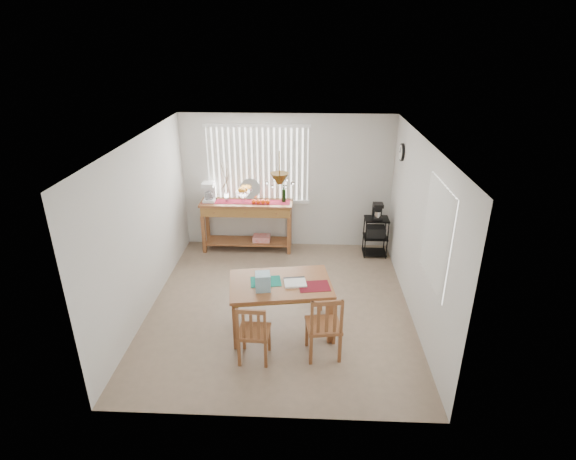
{
  "coord_description": "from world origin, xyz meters",
  "views": [
    {
      "loc": [
        0.4,
        -5.97,
        3.92
      ],
      "look_at": [
        0.1,
        0.55,
        1.05
      ],
      "focal_mm": 28.0,
      "sensor_mm": 36.0,
      "label": 1
    }
  ],
  "objects_px": {
    "chair_right": "(324,326)",
    "sideboard": "(247,214)",
    "chair_left": "(254,333)",
    "wire_cart": "(376,233)",
    "cart_items": "(377,211)",
    "dining_table": "(280,288)"
  },
  "relations": [
    {
      "from": "wire_cart",
      "to": "chair_right",
      "type": "relative_size",
      "value": 0.8
    },
    {
      "from": "chair_left",
      "to": "chair_right",
      "type": "relative_size",
      "value": 0.91
    },
    {
      "from": "sideboard",
      "to": "chair_right",
      "type": "bearing_deg",
      "value": -66.25
    },
    {
      "from": "chair_left",
      "to": "chair_right",
      "type": "height_order",
      "value": "chair_right"
    },
    {
      "from": "cart_items",
      "to": "chair_right",
      "type": "xyz_separation_m",
      "value": [
        -1.06,
        -3.02,
        -0.43
      ]
    },
    {
      "from": "wire_cart",
      "to": "chair_left",
      "type": "distance_m",
      "value": 3.69
    },
    {
      "from": "chair_right",
      "to": "dining_table",
      "type": "bearing_deg",
      "value": 135.37
    },
    {
      "from": "cart_items",
      "to": "chair_left",
      "type": "height_order",
      "value": "cart_items"
    },
    {
      "from": "wire_cart",
      "to": "chair_left",
      "type": "height_order",
      "value": "chair_left"
    },
    {
      "from": "dining_table",
      "to": "chair_right",
      "type": "xyz_separation_m",
      "value": [
        0.6,
        -0.59,
        -0.2
      ]
    },
    {
      "from": "chair_right",
      "to": "sideboard",
      "type": "bearing_deg",
      "value": 113.75
    },
    {
      "from": "cart_items",
      "to": "chair_left",
      "type": "bearing_deg",
      "value": -121.93
    },
    {
      "from": "sideboard",
      "to": "wire_cart",
      "type": "relative_size",
      "value": 2.32
    },
    {
      "from": "sideboard",
      "to": "chair_right",
      "type": "distance_m",
      "value": 3.46
    },
    {
      "from": "sideboard",
      "to": "dining_table",
      "type": "bearing_deg",
      "value": -72.84
    },
    {
      "from": "sideboard",
      "to": "cart_items",
      "type": "relative_size",
      "value": 5.63
    },
    {
      "from": "sideboard",
      "to": "dining_table",
      "type": "xyz_separation_m",
      "value": [
        0.79,
        -2.57,
        -0.07
      ]
    },
    {
      "from": "sideboard",
      "to": "wire_cart",
      "type": "xyz_separation_m",
      "value": [
        2.45,
        -0.15,
        -0.28
      ]
    },
    {
      "from": "sideboard",
      "to": "chair_right",
      "type": "height_order",
      "value": "sideboard"
    },
    {
      "from": "wire_cart",
      "to": "dining_table",
      "type": "relative_size",
      "value": 0.5
    },
    {
      "from": "cart_items",
      "to": "chair_left",
      "type": "distance_m",
      "value": 3.73
    },
    {
      "from": "sideboard",
      "to": "chair_left",
      "type": "distance_m",
      "value": 3.33
    }
  ]
}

